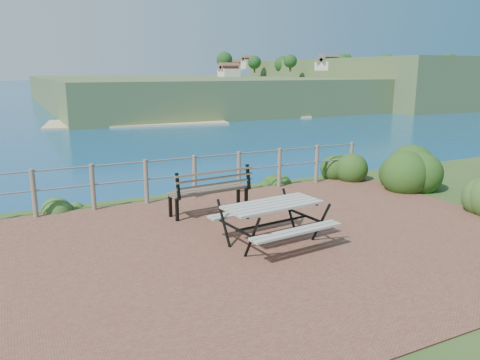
# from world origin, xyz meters

# --- Properties ---
(ground) EXTENTS (10.00, 7.00, 0.12)m
(ground) POSITION_xyz_m (0.00, 0.00, 0.00)
(ground) COLOR brown
(ground) RESTS_ON ground
(ocean) EXTENTS (1200.00, 1200.00, 0.00)m
(ocean) POSITION_xyz_m (0.00, 200.00, 0.00)
(ocean) COLOR #156182
(ocean) RESTS_ON ground
(safety_railing) EXTENTS (9.40, 0.10, 1.00)m
(safety_railing) POSITION_xyz_m (0.00, 3.35, 0.57)
(safety_railing) COLOR #6B5B4C
(safety_railing) RESTS_ON ground
(distant_bay) EXTENTS (290.00, 232.36, 24.00)m
(distant_bay) POSITION_xyz_m (173.07, 202.61, -1.52)
(distant_bay) COLOR #455F2F
(distant_bay) RESTS_ON ground
(picnic_table) EXTENTS (1.76, 1.47, 0.72)m
(picnic_table) POSITION_xyz_m (0.10, -0.07, 0.46)
(picnic_table) COLOR #9F9B8E
(picnic_table) RESTS_ON ground
(park_bench) EXTENTS (1.78, 0.60, 0.99)m
(park_bench) POSITION_xyz_m (-0.17, 2.07, 0.65)
(park_bench) COLOR brown
(park_bench) RESTS_ON ground
(shrub_right_front) EXTENTS (1.40, 1.40, 1.98)m
(shrub_right_front) POSITION_xyz_m (5.17, 1.86, 0.00)
(shrub_right_front) COLOR #153C12
(shrub_right_front) RESTS_ON ground
(shrub_right_edge) EXTENTS (1.04, 1.04, 1.49)m
(shrub_right_edge) POSITION_xyz_m (4.51, 3.42, 0.00)
(shrub_right_edge) COLOR #153C12
(shrub_right_edge) RESTS_ON ground
(shrub_lip_west) EXTENTS (0.66, 0.66, 0.36)m
(shrub_lip_west) POSITION_xyz_m (-2.83, 3.71, 0.00)
(shrub_lip_west) COLOR #2E5A21
(shrub_lip_west) RESTS_ON ground
(shrub_lip_east) EXTENTS (0.66, 0.66, 0.36)m
(shrub_lip_east) POSITION_xyz_m (2.42, 3.81, 0.00)
(shrub_lip_east) COLOR #153C12
(shrub_lip_east) RESTS_ON ground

